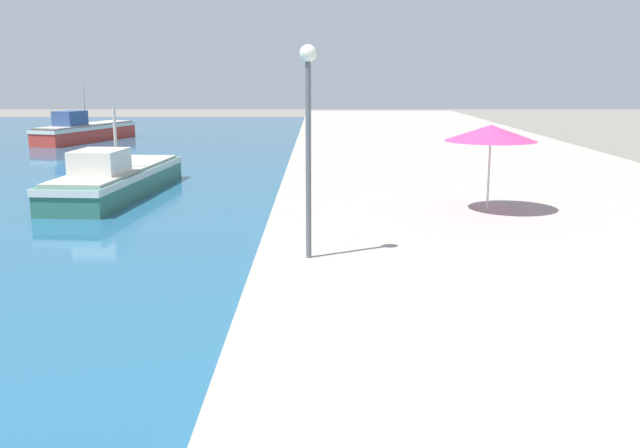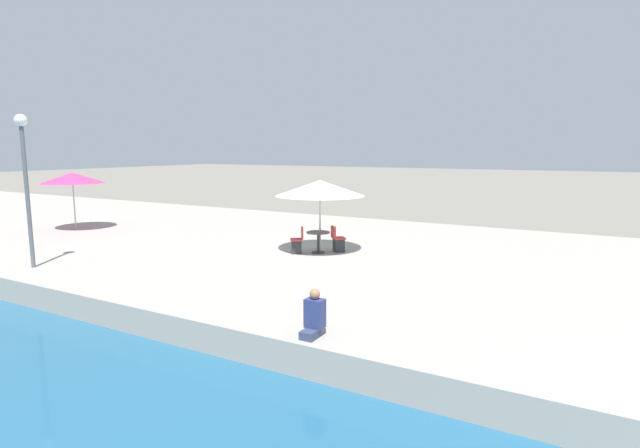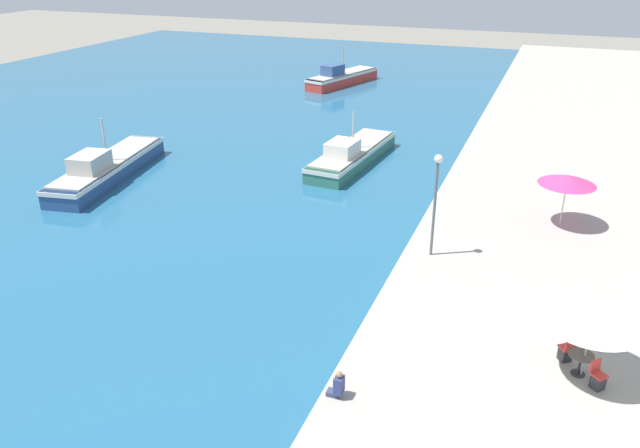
{
  "view_description": "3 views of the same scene",
  "coord_description": "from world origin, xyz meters",
  "px_view_note": "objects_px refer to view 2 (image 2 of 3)",
  "views": [
    {
      "loc": [
        1.44,
        2.78,
        4.65
      ],
      "look_at": [
        1.5,
        17.74,
        1.5
      ],
      "focal_mm": 40.0,
      "sensor_mm": 36.0,
      "label": 1
    },
    {
      "loc": [
        -7.42,
        3.15,
        4.26
      ],
      "look_at": [
        7.34,
        11.44,
        1.7
      ],
      "focal_mm": 28.0,
      "sensor_mm": 36.0,
      "label": 2
    },
    {
      "loc": [
        5.35,
        -6.36,
        13.17
      ],
      "look_at": [
        -4.0,
        18.0,
        1.3
      ],
      "focal_mm": 35.0,
      "sensor_mm": 36.0,
      "label": 3
    }
  ],
  "objects_px": {
    "cafe_umbrella_pink": "(320,188)",
    "cafe_umbrella_white": "(72,178)",
    "cafe_chair_left": "(297,244)",
    "cafe_chair_right": "(338,243)",
    "person_at_quay": "(314,316)",
    "cafe_table": "(318,238)",
    "lamppost": "(25,165)"
  },
  "relations": [
    {
      "from": "cafe_chair_left",
      "to": "person_at_quay",
      "type": "bearing_deg",
      "value": 179.61
    },
    {
      "from": "cafe_chair_left",
      "to": "cafe_chair_right",
      "type": "height_order",
      "value": "same"
    },
    {
      "from": "cafe_table",
      "to": "cafe_chair_right",
      "type": "bearing_deg",
      "value": -43.64
    },
    {
      "from": "cafe_table",
      "to": "cafe_chair_left",
      "type": "distance_m",
      "value": 0.75
    },
    {
      "from": "cafe_chair_left",
      "to": "lamppost",
      "type": "distance_m",
      "value": 8.63
    },
    {
      "from": "person_at_quay",
      "to": "cafe_umbrella_pink",
      "type": "bearing_deg",
      "value": 28.45
    },
    {
      "from": "cafe_chair_left",
      "to": "cafe_umbrella_white",
      "type": "bearing_deg",
      "value": 57.69
    },
    {
      "from": "cafe_umbrella_pink",
      "to": "cafe_table",
      "type": "relative_size",
      "value": 3.81
    },
    {
      "from": "cafe_chair_right",
      "to": "person_at_quay",
      "type": "xyz_separation_m",
      "value": [
        -7.26,
        -3.22,
        0.08
      ]
    },
    {
      "from": "cafe_umbrella_pink",
      "to": "cafe_umbrella_white",
      "type": "bearing_deg",
      "value": 94.69
    },
    {
      "from": "cafe_chair_left",
      "to": "cafe_umbrella_pink",
      "type": "bearing_deg",
      "value": -85.09
    },
    {
      "from": "cafe_table",
      "to": "lamppost",
      "type": "relative_size",
      "value": 0.18
    },
    {
      "from": "cafe_umbrella_white",
      "to": "cafe_chair_right",
      "type": "distance_m",
      "value": 12.64
    },
    {
      "from": "cafe_chair_right",
      "to": "lamppost",
      "type": "bearing_deg",
      "value": -93.17
    },
    {
      "from": "cafe_umbrella_white",
      "to": "cafe_chair_left",
      "type": "distance_m",
      "value": 11.5
    },
    {
      "from": "cafe_chair_left",
      "to": "person_at_quay",
      "type": "relative_size",
      "value": 0.99
    },
    {
      "from": "cafe_umbrella_pink",
      "to": "cafe_chair_left",
      "type": "xyz_separation_m",
      "value": [
        -0.51,
        0.61,
        -1.91
      ]
    },
    {
      "from": "cafe_umbrella_white",
      "to": "cafe_chair_left",
      "type": "height_order",
      "value": "cafe_umbrella_white"
    },
    {
      "from": "cafe_chair_left",
      "to": "person_at_quay",
      "type": "distance_m",
      "value": 7.66
    },
    {
      "from": "cafe_table",
      "to": "person_at_quay",
      "type": "height_order",
      "value": "person_at_quay"
    },
    {
      "from": "person_at_quay",
      "to": "lamppost",
      "type": "relative_size",
      "value": 0.2
    },
    {
      "from": "cafe_umbrella_pink",
      "to": "cafe_umbrella_white",
      "type": "xyz_separation_m",
      "value": [
        -0.98,
        11.93,
        0.05
      ]
    },
    {
      "from": "cafe_umbrella_pink",
      "to": "cafe_table",
      "type": "xyz_separation_m",
      "value": [
        -0.1,
        0.02,
        -1.71
      ]
    },
    {
      "from": "cafe_umbrella_pink",
      "to": "person_at_quay",
      "type": "bearing_deg",
      "value": -151.55
    },
    {
      "from": "cafe_umbrella_white",
      "to": "cafe_chair_left",
      "type": "xyz_separation_m",
      "value": [
        0.47,
        -11.32,
        -1.97
      ]
    },
    {
      "from": "person_at_quay",
      "to": "cafe_chair_left",
      "type": "bearing_deg",
      "value": 34.31
    },
    {
      "from": "cafe_umbrella_pink",
      "to": "cafe_table",
      "type": "bearing_deg",
      "value": 168.8
    },
    {
      "from": "person_at_quay",
      "to": "lamppost",
      "type": "distance_m",
      "value": 10.6
    },
    {
      "from": "cafe_umbrella_white",
      "to": "cafe_chair_left",
      "type": "bearing_deg",
      "value": -87.61
    },
    {
      "from": "cafe_umbrella_pink",
      "to": "cafe_chair_left",
      "type": "bearing_deg",
      "value": 129.61
    },
    {
      "from": "cafe_chair_right",
      "to": "lamppost",
      "type": "relative_size",
      "value": 0.2
    },
    {
      "from": "cafe_umbrella_white",
      "to": "cafe_chair_left",
      "type": "relative_size",
      "value": 2.92
    }
  ]
}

